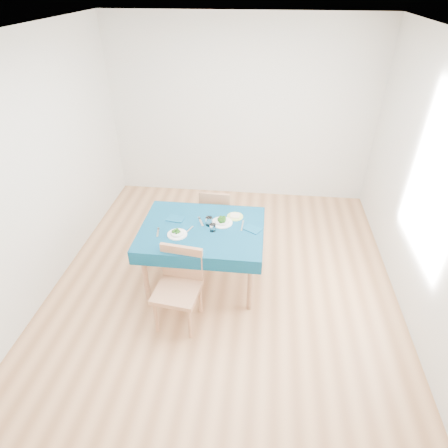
# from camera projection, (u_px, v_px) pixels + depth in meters

# --- Properties ---
(room_shell) EXTENTS (4.02, 4.52, 2.73)m
(room_shell) POSITION_uv_depth(u_px,v_px,m) (224.00, 183.00, 3.75)
(room_shell) COLOR #A66F45
(room_shell) RESTS_ON ground
(table) EXTENTS (1.36, 1.03, 0.76)m
(table) POSITION_uv_depth(u_px,v_px,m) (203.00, 255.00, 4.34)
(table) COLOR navy
(table) RESTS_ON ground
(chair_near) EXTENTS (0.50, 0.53, 1.10)m
(chair_near) POSITION_uv_depth(u_px,v_px,m) (176.00, 282.00, 3.71)
(chair_near) COLOR #A7724E
(chair_near) RESTS_ON ground
(chair_far) EXTENTS (0.40, 0.44, 0.97)m
(chair_far) POSITION_uv_depth(u_px,v_px,m) (217.00, 211.00, 4.94)
(chair_far) COLOR #A7724E
(chair_far) RESTS_ON ground
(bowl_near) EXTENTS (0.21, 0.21, 0.07)m
(bowl_near) POSITION_uv_depth(u_px,v_px,m) (177.00, 232.00, 4.00)
(bowl_near) COLOR white
(bowl_near) RESTS_ON table
(bowl_far) EXTENTS (0.24, 0.24, 0.07)m
(bowl_far) POSITION_uv_depth(u_px,v_px,m) (222.00, 220.00, 4.19)
(bowl_far) COLOR white
(bowl_far) RESTS_ON table
(fork_near) EXTENTS (0.05, 0.16, 0.00)m
(fork_near) POSITION_uv_depth(u_px,v_px,m) (158.00, 233.00, 4.05)
(fork_near) COLOR silver
(fork_near) RESTS_ON table
(knife_near) EXTENTS (0.10, 0.22, 0.00)m
(knife_near) POSITION_uv_depth(u_px,v_px,m) (187.00, 231.00, 4.07)
(knife_near) COLOR silver
(knife_near) RESTS_ON table
(fork_far) EXTENTS (0.09, 0.17, 0.00)m
(fork_far) POSITION_uv_depth(u_px,v_px,m) (201.00, 222.00, 4.23)
(fork_far) COLOR silver
(fork_far) RESTS_ON table
(knife_far) EXTENTS (0.02, 0.21, 0.00)m
(knife_far) POSITION_uv_depth(u_px,v_px,m) (242.00, 226.00, 4.17)
(knife_far) COLOR silver
(knife_far) RESTS_ON table
(napkin_near) EXTENTS (0.21, 0.17, 0.01)m
(napkin_near) POSITION_uv_depth(u_px,v_px,m) (176.00, 219.00, 4.28)
(napkin_near) COLOR navy
(napkin_near) RESTS_ON table
(napkin_far) EXTENTS (0.22, 0.20, 0.01)m
(napkin_far) POSITION_uv_depth(u_px,v_px,m) (252.00, 229.00, 4.10)
(napkin_far) COLOR navy
(napkin_far) RESTS_ON table
(tumbler_center) EXTENTS (0.08, 0.08, 0.10)m
(tumbler_center) POSITION_uv_depth(u_px,v_px,m) (209.00, 221.00, 4.15)
(tumbler_center) COLOR white
(tumbler_center) RESTS_ON table
(tumbler_side) EXTENTS (0.07, 0.07, 0.08)m
(tumbler_side) POSITION_uv_depth(u_px,v_px,m) (213.00, 228.00, 4.06)
(tumbler_side) COLOR white
(tumbler_side) RESTS_ON table
(side_plate) EXTENTS (0.19, 0.19, 0.01)m
(side_plate) POSITION_uv_depth(u_px,v_px,m) (235.00, 217.00, 4.32)
(side_plate) COLOR #C0DB6A
(side_plate) RESTS_ON table
(bread_slice) EXTENTS (0.11, 0.11, 0.02)m
(bread_slice) POSITION_uv_depth(u_px,v_px,m) (235.00, 216.00, 4.31)
(bread_slice) COLOR beige
(bread_slice) RESTS_ON side_plate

